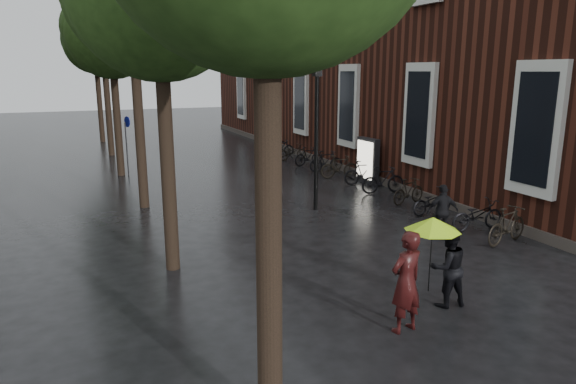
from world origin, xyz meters
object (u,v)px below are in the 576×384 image
person_burgundy (406,282)px  ad_lightbox (368,161)px  person_black (448,267)px  pedestrian_walking (443,212)px  parked_bicycles (353,172)px  lamp_post (317,123)px

person_burgundy → ad_lightbox: 12.35m
person_black → pedestrian_walking: (2.70, 3.39, -0.04)m
parked_bicycles → ad_lightbox: ad_lightbox is taller
ad_lightbox → person_burgundy: bearing=-121.9°
person_burgundy → ad_lightbox: (5.96, 10.82, 0.01)m
person_burgundy → parked_bicycles: person_burgundy is taller
lamp_post → ad_lightbox: bearing=37.1°
person_black → pedestrian_walking: size_ratio=1.06×
person_burgundy → lamp_post: size_ratio=0.39×
person_black → ad_lightbox: 11.27m
lamp_post → pedestrian_walking: bearing=-65.2°
person_black → lamp_post: size_ratio=0.34×
parked_bicycles → person_black: bearing=-111.3°
pedestrian_walking → ad_lightbox: bearing=-89.2°
person_burgundy → pedestrian_walking: person_burgundy is taller
parked_bicycles → ad_lightbox: (0.46, -0.31, 0.47)m
person_black → person_burgundy: bearing=28.4°
person_black → parked_bicycles: (4.13, 10.60, -0.33)m
person_burgundy → parked_bicycles: bearing=-126.1°
pedestrian_walking → lamp_post: lamp_post is taller
parked_bicycles → ad_lightbox: bearing=-34.0°
person_burgundy → person_black: person_burgundy is taller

